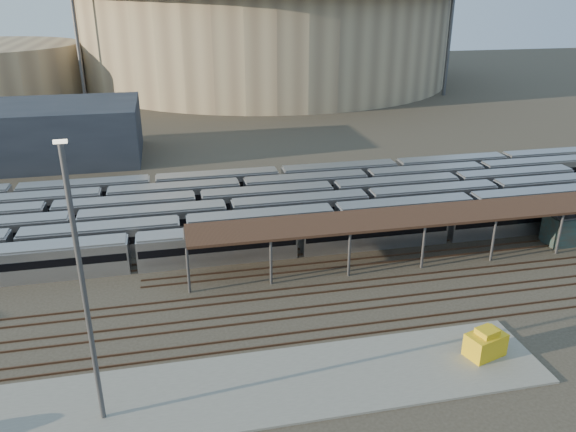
# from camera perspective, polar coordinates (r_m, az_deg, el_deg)

# --- Properties ---
(ground) EXTENTS (420.00, 420.00, 0.00)m
(ground) POSITION_cam_1_polar(r_m,az_deg,el_deg) (58.87, -2.03, -7.54)
(ground) COLOR #383026
(ground) RESTS_ON ground
(apron) EXTENTS (50.00, 9.00, 0.20)m
(apron) POSITION_cam_1_polar(r_m,az_deg,el_deg) (45.96, -4.92, -17.21)
(apron) COLOR gray
(apron) RESTS_ON ground
(subway_trains) EXTENTS (127.18, 23.90, 3.60)m
(subway_trains) POSITION_cam_1_polar(r_m,az_deg,el_deg) (74.55, -4.96, 0.60)
(subway_trains) COLOR #BBBBC0
(subway_trains) RESTS_ON ground
(inspection_shed) EXTENTS (60.30, 6.00, 5.30)m
(inspection_shed) POSITION_cam_1_polar(r_m,az_deg,el_deg) (67.00, 16.10, 0.13)
(inspection_shed) COLOR #505054
(inspection_shed) RESTS_ON ground
(empty_tracks) EXTENTS (170.00, 9.62, 0.18)m
(empty_tracks) POSITION_cam_1_polar(r_m,az_deg,el_deg) (54.61, -1.07, -10.01)
(empty_tracks) COLOR #4C3323
(empty_tracks) RESTS_ON ground
(stadium) EXTENTS (124.00, 124.00, 32.50)m
(stadium) POSITION_cam_1_polar(r_m,az_deg,el_deg) (193.69, -2.31, 18.52)
(stadium) COLOR tan
(stadium) RESTS_ON ground
(service_building) EXTENTS (42.00, 20.00, 10.00)m
(service_building) POSITION_cam_1_polar(r_m,az_deg,el_deg) (111.18, -25.79, 7.49)
(service_building) COLOR #1E232D
(service_building) RESTS_ON ground
(floodlight_0) EXTENTS (4.00, 1.00, 38.40)m
(floodlight_0) POSITION_cam_1_polar(r_m,az_deg,el_deg) (161.91, -20.82, 17.91)
(floodlight_0) COLOR #505054
(floodlight_0) RESTS_ON ground
(floodlight_2) EXTENTS (4.00, 1.00, 38.40)m
(floodlight_2) POSITION_cam_1_polar(r_m,az_deg,el_deg) (169.92, 16.25, 18.59)
(floodlight_2) COLOR #505054
(floodlight_2) RESTS_ON ground
(floodlight_3) EXTENTS (4.00, 1.00, 38.40)m
(floodlight_3) POSITION_cam_1_polar(r_m,az_deg,el_deg) (210.47, -13.35, 19.42)
(floodlight_3) COLOR #505054
(floodlight_3) RESTS_ON ground
(yard_light_pole) EXTENTS (0.82, 0.36, 20.70)m
(yard_light_pole) POSITION_cam_1_polar(r_m,az_deg,el_deg) (39.64, -20.03, -7.26)
(yard_light_pole) COLOR #505054
(yard_light_pole) RESTS_ON apron
(yellow_equipment) EXTENTS (3.69, 2.87, 2.03)m
(yellow_equipment) POSITION_cam_1_polar(r_m,az_deg,el_deg) (51.46, 19.40, -12.21)
(yellow_equipment) COLOR gold
(yellow_equipment) RESTS_ON apron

